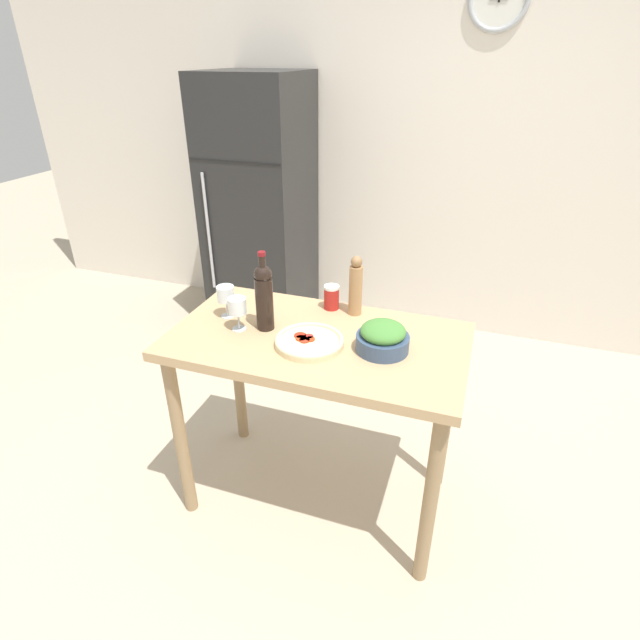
# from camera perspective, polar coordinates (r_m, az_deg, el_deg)

# --- Properties ---
(ground_plane) EXTENTS (14.00, 14.00, 0.00)m
(ground_plane) POSITION_cam_1_polar(r_m,az_deg,el_deg) (2.56, -0.25, -19.23)
(ground_plane) COLOR #BCAD93
(wall_back) EXTENTS (6.40, 0.09, 2.60)m
(wall_back) POSITION_cam_1_polar(r_m,az_deg,el_deg) (3.67, 10.36, 18.72)
(wall_back) COLOR silver
(wall_back) RESTS_ON ground_plane
(refrigerator) EXTENTS (0.65, 0.70, 1.79)m
(refrigerator) POSITION_cam_1_polar(r_m,az_deg,el_deg) (3.68, -6.84, 12.46)
(refrigerator) COLOR black
(refrigerator) RESTS_ON ground_plane
(prep_counter) EXTENTS (1.19, 0.66, 0.88)m
(prep_counter) POSITION_cam_1_polar(r_m,az_deg,el_deg) (2.07, -0.30, -5.04)
(prep_counter) COLOR tan
(prep_counter) RESTS_ON ground_plane
(wine_bottle) EXTENTS (0.07, 0.07, 0.33)m
(wine_bottle) POSITION_cam_1_polar(r_m,az_deg,el_deg) (2.01, -6.48, 2.75)
(wine_bottle) COLOR black
(wine_bottle) RESTS_ON prep_counter
(wine_glass_near) EXTENTS (0.07, 0.07, 0.14)m
(wine_glass_near) POSITION_cam_1_polar(r_m,az_deg,el_deg) (2.04, -9.42, 1.43)
(wine_glass_near) COLOR silver
(wine_glass_near) RESTS_ON prep_counter
(wine_glass_far) EXTENTS (0.07, 0.07, 0.14)m
(wine_glass_far) POSITION_cam_1_polar(r_m,az_deg,el_deg) (2.15, -10.72, 2.81)
(wine_glass_far) COLOR silver
(wine_glass_far) RESTS_ON prep_counter
(pepper_mill) EXTENTS (0.06, 0.06, 0.27)m
(pepper_mill) POSITION_cam_1_polar(r_m,az_deg,el_deg) (2.13, 4.10, 3.82)
(pepper_mill) COLOR #AD7F51
(pepper_mill) RESTS_ON prep_counter
(salad_bowl) EXTENTS (0.20, 0.20, 0.12)m
(salad_bowl) POSITION_cam_1_polar(r_m,az_deg,el_deg) (1.90, 7.18, -2.02)
(salad_bowl) COLOR #384C6B
(salad_bowl) RESTS_ON prep_counter
(homemade_pizza) EXTENTS (0.27, 0.27, 0.03)m
(homemade_pizza) POSITION_cam_1_polar(r_m,az_deg,el_deg) (1.94, -1.23, -2.45)
(homemade_pizza) COLOR beige
(homemade_pizza) RESTS_ON prep_counter
(salt_canister) EXTENTS (0.07, 0.07, 0.11)m
(salt_canister) POSITION_cam_1_polar(r_m,az_deg,el_deg) (2.20, 1.32, 2.63)
(salt_canister) COLOR #B2231E
(salt_canister) RESTS_ON prep_counter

